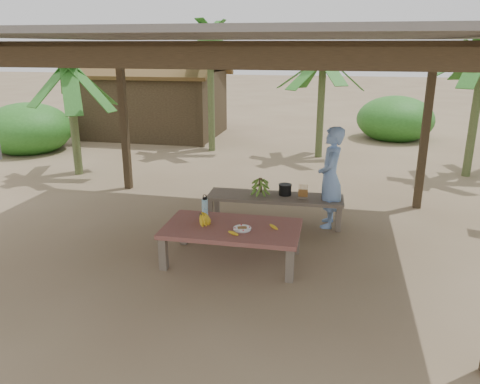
% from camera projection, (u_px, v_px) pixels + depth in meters
% --- Properties ---
extents(ground, '(80.00, 80.00, 0.00)m').
position_uv_depth(ground, '(238.00, 244.00, 6.88)').
color(ground, brown).
rests_on(ground, ground).
extents(pavilion, '(6.60, 5.60, 2.95)m').
position_uv_depth(pavilion, '(236.00, 47.00, 6.03)').
color(pavilion, black).
rests_on(pavilion, ground).
extents(work_table, '(1.81, 1.02, 0.50)m').
position_uv_depth(work_table, '(232.00, 231.00, 6.23)').
color(work_table, brown).
rests_on(work_table, ground).
extents(bench, '(2.22, 0.67, 0.45)m').
position_uv_depth(bench, '(275.00, 199.00, 7.64)').
color(bench, brown).
rests_on(bench, ground).
extents(ripe_banana_bunch, '(0.30, 0.27, 0.16)m').
position_uv_depth(ripe_banana_bunch, '(201.00, 218.00, 6.28)').
color(ripe_banana_bunch, yellow).
rests_on(ripe_banana_bunch, work_table).
extents(plate, '(0.24, 0.24, 0.04)m').
position_uv_depth(plate, '(242.00, 229.00, 6.08)').
color(plate, white).
rests_on(plate, work_table).
extents(loose_banana_front, '(0.16, 0.09, 0.04)m').
position_uv_depth(loose_banana_front, '(233.00, 233.00, 5.93)').
color(loose_banana_front, yellow).
rests_on(loose_banana_front, work_table).
extents(loose_banana_side, '(0.15, 0.14, 0.04)m').
position_uv_depth(loose_banana_side, '(274.00, 227.00, 6.13)').
color(loose_banana_side, yellow).
rests_on(loose_banana_side, work_table).
extents(water_flask, '(0.09, 0.09, 0.32)m').
position_uv_depth(water_flask, '(205.00, 207.00, 6.55)').
color(water_flask, '#40A3C8').
rests_on(water_flask, work_table).
extents(green_banana_stalk, '(0.28, 0.28, 0.31)m').
position_uv_depth(green_banana_stalk, '(260.00, 186.00, 7.62)').
color(green_banana_stalk, '#598C2D').
rests_on(green_banana_stalk, bench).
extents(cooking_pot, '(0.21, 0.21, 0.17)m').
position_uv_depth(cooking_pot, '(285.00, 190.00, 7.65)').
color(cooking_pot, black).
rests_on(cooking_pot, bench).
extents(skewer_rack, '(0.18, 0.09, 0.24)m').
position_uv_depth(skewer_rack, '(303.00, 191.00, 7.46)').
color(skewer_rack, '#A57F47').
rests_on(skewer_rack, bench).
extents(woman, '(0.39, 0.59, 1.61)m').
position_uv_depth(woman, '(330.00, 177.00, 7.37)').
color(woman, '#7094D4').
rests_on(woman, ground).
extents(hut, '(4.40, 3.43, 2.85)m').
position_uv_depth(hut, '(155.00, 101.00, 14.91)').
color(hut, black).
rests_on(hut, ground).
extents(banana_plant_n, '(1.80, 1.80, 2.75)m').
position_uv_depth(banana_plant_n, '(323.00, 67.00, 11.58)').
color(banana_plant_n, '#596638').
rests_on(banana_plant_n, ground).
extents(banana_plant_nw, '(1.80, 1.80, 3.31)m').
position_uv_depth(banana_plant_nw, '(210.00, 44.00, 12.14)').
color(banana_plant_nw, '#596638').
rests_on(banana_plant_nw, ground).
extents(banana_plant_w, '(1.80, 1.80, 2.56)m').
position_uv_depth(banana_plant_w, '(69.00, 80.00, 10.00)').
color(banana_plant_w, '#596638').
rests_on(banana_plant_w, ground).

